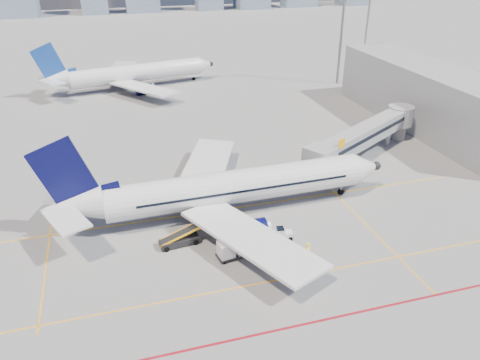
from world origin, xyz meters
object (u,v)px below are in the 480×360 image
(second_aircraft, at_px, (130,74))
(belt_loader, at_px, (181,239))
(main_aircraft, at_px, (224,189))
(baggage_tug, at_px, (282,234))
(cargo_dolly, at_px, (234,248))
(ramp_worker, at_px, (308,252))

(second_aircraft, height_order, belt_loader, second_aircraft)
(main_aircraft, xyz_separation_m, second_aircraft, (-6.04, 56.42, 0.00))
(baggage_tug, height_order, cargo_dolly, cargo_dolly)
(second_aircraft, height_order, baggage_tug, second_aircraft)
(second_aircraft, bearing_deg, ramp_worker, -91.67)
(baggage_tug, relative_size, ramp_worker, 1.04)
(ramp_worker, bearing_deg, second_aircraft, 44.23)
(main_aircraft, height_order, belt_loader, main_aircraft)
(cargo_dolly, bearing_deg, main_aircraft, 73.73)
(main_aircraft, distance_m, second_aircraft, 56.74)
(main_aircraft, bearing_deg, belt_loader, -142.01)
(cargo_dolly, distance_m, ramp_worker, 7.28)
(second_aircraft, xyz_separation_m, cargo_dolly, (4.89, -64.95, -2.16))
(baggage_tug, xyz_separation_m, cargo_dolly, (-5.77, -1.67, 0.43))
(main_aircraft, bearing_deg, cargo_dolly, -98.90)
(main_aircraft, xyz_separation_m, baggage_tug, (4.62, -6.86, -2.58))
(belt_loader, bearing_deg, second_aircraft, 83.00)
(main_aircraft, distance_m, baggage_tug, 8.67)
(cargo_dolly, relative_size, belt_loader, 0.62)
(main_aircraft, relative_size, belt_loader, 6.73)
(ramp_worker, bearing_deg, cargo_dolly, 103.84)
(main_aircraft, height_order, second_aircraft, main_aircraft)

